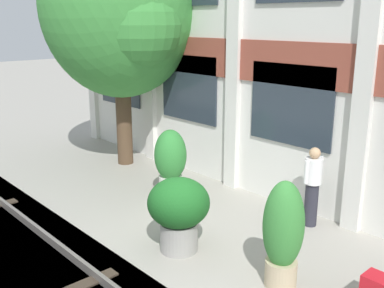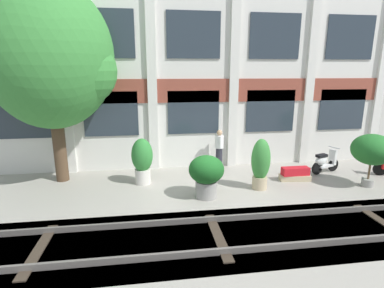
{
  "view_description": "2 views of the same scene",
  "coord_description": "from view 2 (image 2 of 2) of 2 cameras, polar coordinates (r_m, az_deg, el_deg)",
  "views": [
    {
      "loc": [
        5.44,
        -4.9,
        3.97
      ],
      "look_at": [
        -0.86,
        0.88,
        1.6
      ],
      "focal_mm": 42.0,
      "sensor_mm": 36.0,
      "label": 1
    },
    {
      "loc": [
        -1.71,
        -8.77,
        3.86
      ],
      "look_at": [
        -0.32,
        1.08,
        1.41
      ],
      "focal_mm": 28.0,
      "sensor_mm": 36.0,
      "label": 2
    }
  ],
  "objects": [
    {
      "name": "scooter_second_parked",
      "position": [
        12.61,
        23.94,
        -3.16
      ],
      "size": [
        1.33,
        0.67,
        0.98
      ],
      "rotation": [
        0.0,
        0.0,
        0.33
      ],
      "color": "black",
      "rests_on": "ground"
    },
    {
      "name": "potted_plant_fluted_column",
      "position": [
        10.49,
        -9.45,
        -2.91
      ],
      "size": [
        0.73,
        0.73,
        1.61
      ],
      "color": "beige",
      "rests_on": "ground"
    },
    {
      "name": "potted_plant_glazed_jar",
      "position": [
        10.14,
        12.94,
        -3.6
      ],
      "size": [
        0.62,
        0.62,
        1.71
      ],
      "color": "tan",
      "rests_on": "ground"
    },
    {
      "name": "resident_by_doorway",
      "position": [
        11.88,
        5.2,
        -0.85
      ],
      "size": [
        0.34,
        0.53,
        1.61
      ],
      "rotation": [
        0.0,
        0.0,
        -0.07
      ],
      "color": "#282833",
      "rests_on": "ground"
    },
    {
      "name": "potted_plant_stone_basin",
      "position": [
        9.27,
        2.75,
        -5.57
      ],
      "size": [
        1.1,
        1.1,
        1.34
      ],
      "color": "gray",
      "rests_on": "ground"
    },
    {
      "name": "apartment_facade",
      "position": [
        12.03,
        0.12,
        14.87
      ],
      "size": [
        16.28,
        0.64,
        8.2
      ],
      "color": "silver",
      "rests_on": "ground"
    },
    {
      "name": "rail_tracks",
      "position": [
        7.63,
        6.44,
        -17.84
      ],
      "size": [
        23.92,
        2.8,
        0.43
      ],
      "color": "#5B5449",
      "rests_on": "ground"
    },
    {
      "name": "broadleaf_tree",
      "position": [
        11.24,
        -25.42,
        14.33
      ],
      "size": [
        4.34,
        4.13,
        6.75
      ],
      "color": "#4C3826",
      "rests_on": "ground"
    },
    {
      "name": "ground_plane",
      "position": [
        9.73,
        2.78,
        -9.57
      ],
      "size": [
        80.0,
        80.0,
        0.0
      ],
      "primitive_type": "plane",
      "color": "#9E998E"
    },
    {
      "name": "potted_plant_square_trough",
      "position": [
        11.45,
        19.04,
        -5.46
      ],
      "size": [
        1.12,
        0.49,
        0.49
      ],
      "color": "tan",
      "rests_on": "ground"
    },
    {
      "name": "potted_plant_terracotta_small",
      "position": [
        11.65,
        31.13,
        -1.02
      ],
      "size": [
        1.34,
        1.34,
        1.82
      ],
      "color": "gray",
      "rests_on": "ground"
    }
  ]
}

